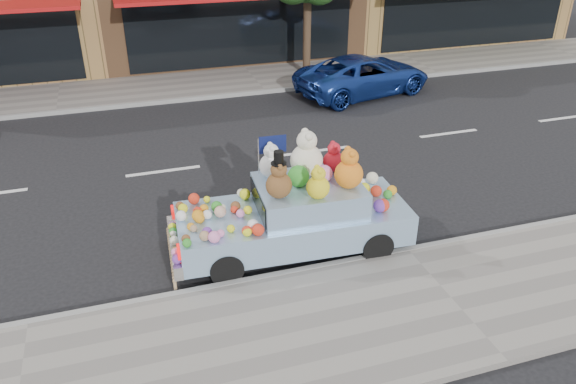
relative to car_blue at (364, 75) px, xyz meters
name	(u,v)px	position (x,y,z in m)	size (l,w,h in m)	color
ground	(316,151)	(-3.13, -3.96, -0.65)	(120.00, 120.00, 0.00)	black
near_sidewalk	(450,300)	(-3.13, -10.46, -0.59)	(60.00, 3.00, 0.12)	gray
far_sidewalk	(254,79)	(-3.13, 2.54, -0.59)	(60.00, 3.00, 0.12)	gray
near_kerb	(407,251)	(-3.13, -8.96, -0.58)	(60.00, 0.12, 0.13)	gray
far_kerb	(265,92)	(-3.13, 1.04, -0.58)	(60.00, 0.12, 0.13)	gray
car_blue	(364,75)	(0.00, 0.00, 0.00)	(2.15, 4.66, 1.30)	#1B3A96
art_car	(295,211)	(-5.08, -8.09, 0.16)	(4.57, 1.99, 2.25)	black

